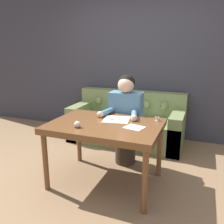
{
  "coord_description": "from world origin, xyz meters",
  "views": [
    {
      "loc": [
        1.08,
        -2.33,
        1.56
      ],
      "look_at": [
        0.12,
        0.15,
        0.84
      ],
      "focal_mm": 38.0,
      "sensor_mm": 36.0,
      "label": 1
    }
  ],
  "objects_px": {
    "couch": "(127,124)",
    "scissors": "(116,120)",
    "dining_table": "(105,130)",
    "pin_cushion": "(77,125)",
    "thread_spool": "(157,119)",
    "person": "(126,119)"
  },
  "relations": [
    {
      "from": "couch",
      "to": "thread_spool",
      "type": "bearing_deg",
      "value": -56.59
    },
    {
      "from": "person",
      "to": "scissors",
      "type": "xyz_separation_m",
      "value": [
        0.01,
        -0.42,
        0.11
      ]
    },
    {
      "from": "dining_table",
      "to": "pin_cushion",
      "type": "distance_m",
      "value": 0.35
    },
    {
      "from": "person",
      "to": "dining_table",
      "type": "bearing_deg",
      "value": -96.06
    },
    {
      "from": "scissors",
      "to": "thread_spool",
      "type": "distance_m",
      "value": 0.49
    },
    {
      "from": "dining_table",
      "to": "scissors",
      "type": "height_order",
      "value": "scissors"
    },
    {
      "from": "dining_table",
      "to": "thread_spool",
      "type": "bearing_deg",
      "value": 30.09
    },
    {
      "from": "person",
      "to": "pin_cushion",
      "type": "xyz_separation_m",
      "value": [
        -0.28,
        -0.81,
        0.14
      ]
    },
    {
      "from": "dining_table",
      "to": "person",
      "type": "distance_m",
      "value": 0.57
    },
    {
      "from": "couch",
      "to": "scissors",
      "type": "height_order",
      "value": "couch"
    },
    {
      "from": "person",
      "to": "pin_cushion",
      "type": "height_order",
      "value": "person"
    },
    {
      "from": "scissors",
      "to": "couch",
      "type": "bearing_deg",
      "value": 101.15
    },
    {
      "from": "scissors",
      "to": "thread_spool",
      "type": "xyz_separation_m",
      "value": [
        0.46,
        0.16,
        0.02
      ]
    },
    {
      "from": "dining_table",
      "to": "couch",
      "type": "height_order",
      "value": "couch"
    },
    {
      "from": "dining_table",
      "to": "person",
      "type": "xyz_separation_m",
      "value": [
        0.06,
        0.56,
        -0.03
      ]
    },
    {
      "from": "scissors",
      "to": "thread_spool",
      "type": "bearing_deg",
      "value": 19.55
    },
    {
      "from": "dining_table",
      "to": "thread_spool",
      "type": "height_order",
      "value": "thread_spool"
    },
    {
      "from": "couch",
      "to": "scissors",
      "type": "distance_m",
      "value": 1.32
    },
    {
      "from": "dining_table",
      "to": "person",
      "type": "height_order",
      "value": "person"
    },
    {
      "from": "couch",
      "to": "scissors",
      "type": "relative_size",
      "value": 8.28
    },
    {
      "from": "thread_spool",
      "to": "pin_cushion",
      "type": "relative_size",
      "value": 0.63
    },
    {
      "from": "dining_table",
      "to": "person",
      "type": "bearing_deg",
      "value": 83.94
    }
  ]
}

